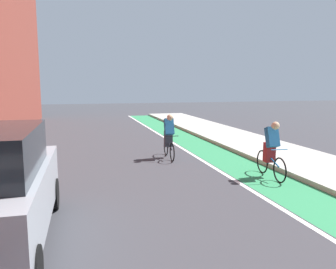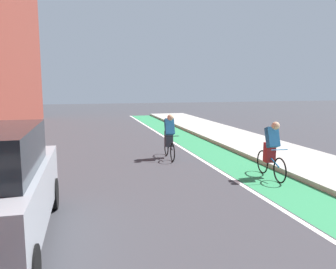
{
  "view_description": "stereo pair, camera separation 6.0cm",
  "coord_description": "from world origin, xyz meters",
  "views": [
    {
      "loc": [
        -1.7,
        4.64,
        2.65
      ],
      "look_at": [
        0.77,
        13.98,
        1.23
      ],
      "focal_mm": 36.67,
      "sensor_mm": 36.0,
      "label": 1
    },
    {
      "loc": [
        -1.64,
        4.63,
        2.65
      ],
      "look_at": [
        0.77,
        13.98,
        1.23
      ],
      "focal_mm": 36.67,
      "sensor_mm": 36.0,
      "label": 2
    }
  ],
  "objects": [
    {
      "name": "sidewalk_right",
      "position": [
        5.62,
        15.66,
        0.07
      ],
      "size": [
        2.93,
        35.32,
        0.14
      ],
      "primitive_type": "cube",
      "color": "#A8A59E",
      "rests_on": "ground"
    },
    {
      "name": "cyclist_trailing",
      "position": [
        3.55,
        13.1,
        0.81
      ],
      "size": [
        0.48,
        1.75,
        1.63
      ],
      "color": "black",
      "rests_on": "ground"
    },
    {
      "name": "ground_plane",
      "position": [
        0.0,
        13.66,
        0.0
      ],
      "size": [
        77.7,
        77.7,
        0.0
      ],
      "primitive_type": "plane",
      "color": "#38383D"
    },
    {
      "name": "bike_lane_paint",
      "position": [
        3.35,
        15.66,
        0.0
      ],
      "size": [
        1.6,
        35.32,
        0.0
      ],
      "primitive_type": "cube",
      "color": "#2D8451",
      "rests_on": "ground"
    },
    {
      "name": "cyclist_far",
      "position": [
        1.42,
        16.34,
        0.85
      ],
      "size": [
        0.48,
        1.7,
        1.6
      ],
      "color": "black",
      "rests_on": "ground"
    },
    {
      "name": "lane_divider_stripe",
      "position": [
        2.45,
        15.66,
        0.0
      ],
      "size": [
        0.12,
        35.32,
        0.0
      ],
      "primitive_type": "cube",
      "color": "white",
      "rests_on": "ground"
    }
  ]
}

